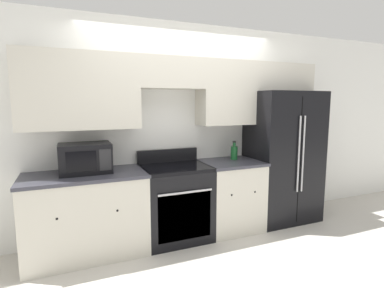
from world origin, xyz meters
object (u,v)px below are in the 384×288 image
object	(u,v)px
microwave	(85,158)
bottle	(234,152)
refrigerator	(280,156)
oven_range	(176,202)

from	to	relation	value
microwave	bottle	size ratio (longest dim) A/B	2.15
microwave	refrigerator	bearing A→B (deg)	0.22
refrigerator	bottle	xyz separation A→B (m)	(-0.73, 0.02, 0.10)
refrigerator	microwave	bearing A→B (deg)	-179.78
microwave	bottle	bearing A→B (deg)	1.05
oven_range	refrigerator	world-z (taller)	refrigerator
bottle	oven_range	bearing A→B (deg)	-173.90
bottle	microwave	bearing A→B (deg)	-178.95
oven_range	bottle	size ratio (longest dim) A/B	4.29
oven_range	microwave	distance (m)	1.15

